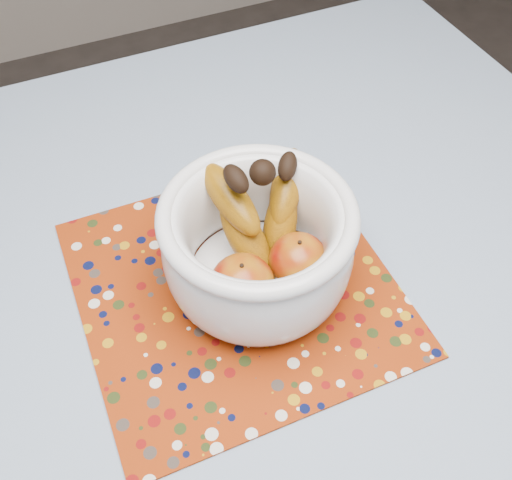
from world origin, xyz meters
The scene contains 4 objects.
table centered at (0.00, 0.00, 0.67)m, with size 1.20×1.20×0.75m.
tablecloth centered at (0.00, 0.00, 0.76)m, with size 1.32×1.32×0.01m, color slate.
placemat centered at (0.02, 0.09, 0.76)m, with size 0.39×0.39×0.00m, color maroon.
fruit_bowl centered at (0.06, 0.09, 0.84)m, with size 0.26×0.24×0.18m.
Camera 1 is at (-0.14, -0.33, 1.40)m, focal length 42.00 mm.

